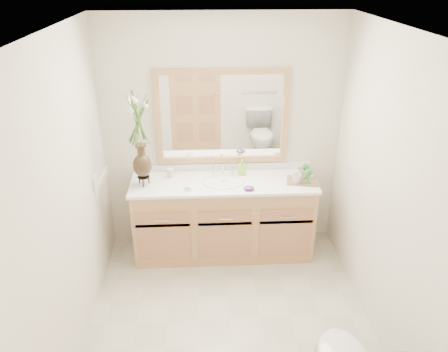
{
  "coord_description": "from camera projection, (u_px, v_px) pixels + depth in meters",
  "views": [
    {
      "loc": [
        -0.2,
        -2.84,
        2.79
      ],
      "look_at": [
        -0.01,
        0.65,
        1.07
      ],
      "focal_mm": 35.0,
      "sensor_mm": 36.0,
      "label": 1
    }
  ],
  "objects": [
    {
      "name": "wall_front",
      "position": [
        248.0,
        330.0,
        2.09
      ],
      "size": [
        2.4,
        0.02,
        2.4
      ],
      "primitive_type": "cube",
      "color": "silver",
      "rests_on": "floor"
    },
    {
      "name": "wall_left",
      "position": [
        67.0,
        203.0,
        3.2
      ],
      "size": [
        0.02,
        2.6,
        2.4
      ],
      "primitive_type": "cube",
      "color": "silver",
      "rests_on": "floor"
    },
    {
      "name": "wall_right",
      "position": [
        388.0,
        194.0,
        3.31
      ],
      "size": [
        0.02,
        2.6,
        2.4
      ],
      "primitive_type": "cube",
      "color": "silver",
      "rests_on": "floor"
    },
    {
      "name": "ceiling",
      "position": [
        232.0,
        31.0,
        2.73
      ],
      "size": [
        2.4,
        2.6,
        0.02
      ],
      "primitive_type": "cube",
      "color": "white",
      "rests_on": "wall_back"
    },
    {
      "name": "mirror",
      "position": [
        222.0,
        117.0,
        4.31
      ],
      "size": [
        1.32,
        0.04,
        0.97
      ],
      "color": "white",
      "rests_on": "wall_back"
    },
    {
      "name": "mug_right",
      "position": [
        302.0,
        173.0,
        4.34
      ],
      "size": [
        0.15,
        0.15,
        0.11
      ],
      "primitive_type": "imported",
      "rotation": [
        0.0,
        0.0,
        0.64
      ],
      "color": "beige",
      "rests_on": "tray"
    },
    {
      "name": "purple_dish",
      "position": [
        249.0,
        188.0,
        4.16
      ],
      "size": [
        0.13,
        0.12,
        0.04
      ],
      "primitive_type": "ellipsoid",
      "rotation": [
        0.0,
        0.0,
        -0.38
      ],
      "color": "#5B2777",
      "rests_on": "counter"
    },
    {
      "name": "sink",
      "position": [
        224.0,
        187.0,
        4.34
      ],
      "size": [
        0.38,
        0.34,
        0.23
      ],
      "color": "white",
      "rests_on": "counter"
    },
    {
      "name": "counter",
      "position": [
        223.0,
        183.0,
        4.33
      ],
      "size": [
        1.84,
        0.57,
        0.03
      ],
      "primitive_type": "cube",
      "color": "white",
      "rests_on": "vanity"
    },
    {
      "name": "wall_back",
      "position": [
        222.0,
        136.0,
        4.42
      ],
      "size": [
        2.4,
        0.02,
        2.4
      ],
      "primitive_type": "cube",
      "color": "silver",
      "rests_on": "floor"
    },
    {
      "name": "vanity",
      "position": [
        223.0,
        218.0,
        4.52
      ],
      "size": [
        1.8,
        0.55,
        0.8
      ],
      "color": "tan",
      "rests_on": "floor"
    },
    {
      "name": "tray",
      "position": [
        302.0,
        181.0,
        4.32
      ],
      "size": [
        0.34,
        0.26,
        0.02
      ],
      "primitive_type": "cube",
      "rotation": [
        0.0,
        0.0,
        -0.21
      ],
      "color": "brown",
      "rests_on": "counter"
    },
    {
      "name": "tumbler",
      "position": [
        171.0,
        173.0,
        4.4
      ],
      "size": [
        0.07,
        0.07,
        0.09
      ],
      "primitive_type": "cylinder",
      "color": "beige",
      "rests_on": "counter"
    },
    {
      "name": "soap_bottle",
      "position": [
        242.0,
        168.0,
        4.44
      ],
      "size": [
        0.08,
        0.08,
        0.15
      ],
      "primitive_type": "imported",
      "rotation": [
        0.0,
        0.0,
        -0.25
      ],
      "color": "#85E435",
      "rests_on": "counter"
    },
    {
      "name": "switch_plate",
      "position": [
        95.0,
        182.0,
        3.98
      ],
      "size": [
        0.02,
        0.12,
        0.12
      ],
      "primitive_type": "cube",
      "color": "white",
      "rests_on": "wall_left"
    },
    {
      "name": "goblet_front",
      "position": [
        309.0,
        174.0,
        4.22
      ],
      "size": [
        0.07,
        0.07,
        0.15
      ],
      "color": "#27772B",
      "rests_on": "tray"
    },
    {
      "name": "mug_left",
      "position": [
        297.0,
        178.0,
        4.26
      ],
      "size": [
        0.12,
        0.12,
        0.1
      ],
      "primitive_type": "imported",
      "rotation": [
        0.0,
        0.0,
        0.39
      ],
      "color": "beige",
      "rests_on": "tray"
    },
    {
      "name": "soap_dish",
      "position": [
        188.0,
        188.0,
        4.17
      ],
      "size": [
        0.09,
        0.09,
        0.03
      ],
      "color": "beige",
      "rests_on": "counter"
    },
    {
      "name": "goblet_back",
      "position": [
        306.0,
        168.0,
        4.33
      ],
      "size": [
        0.07,
        0.07,
        0.15
      ],
      "color": "#27772B",
      "rests_on": "tray"
    },
    {
      "name": "floor",
      "position": [
        230.0,
        319.0,
        3.79
      ],
      "size": [
        2.6,
        2.6,
        0.0
      ],
      "primitive_type": "plane",
      "color": "beige",
      "rests_on": "ground"
    },
    {
      "name": "flower_vase",
      "position": [
        139.0,
        127.0,
        4.0
      ],
      "size": [
        0.21,
        0.21,
        0.87
      ],
      "rotation": [
        0.0,
        0.0,
        -0.13
      ],
      "color": "black",
      "rests_on": "counter"
    }
  ]
}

